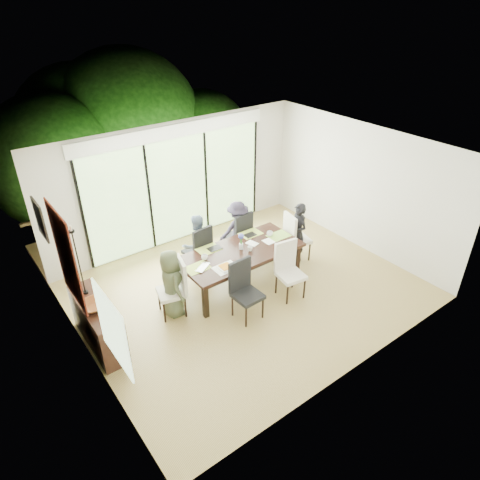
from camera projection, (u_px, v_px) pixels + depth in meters
floor at (248, 290)px, 8.17m from camera, size 6.00×5.00×0.01m
ceiling at (249, 154)px, 6.80m from camera, size 6.00×5.00×0.01m
wall_back at (177, 183)px, 9.21m from camera, size 6.00×0.02×2.70m
wall_front at (363, 301)px, 5.76m from camera, size 6.00×0.02×2.70m
wall_left at (77, 292)px, 5.93m from camera, size 0.02×5.00×2.70m
wall_right at (361, 187)px, 9.04m from camera, size 0.02×5.00×2.70m
glass_doors at (179, 190)px, 9.26m from camera, size 4.20×0.02×2.30m
blinds_header at (174, 131)px, 8.59m from camera, size 4.40×0.06×0.28m
mullion_a at (83, 217)px, 8.17m from camera, size 0.05×0.04×2.30m
mullion_b at (150, 199)px, 8.90m from camera, size 0.05×0.04×2.30m
mullion_c at (206, 183)px, 9.62m from camera, size 0.05×0.04×2.30m
mullion_d at (255, 169)px, 10.34m from camera, size 0.05×0.04×2.30m
side_window at (113, 330)px, 5.05m from camera, size 0.02×0.90×1.00m
deck at (164, 225)px, 10.54m from camera, size 6.00×1.80×0.10m
rail_top at (146, 192)px, 10.79m from camera, size 6.00×0.08×0.06m
foliage_left at (54, 162)px, 10.09m from camera, size 3.20×3.20×3.20m
foliage_mid at (128, 126)px, 11.46m from camera, size 4.00×4.00×4.00m
foliage_right at (202, 140)px, 12.11m from camera, size 2.80×2.80×2.80m
foliage_far at (83, 133)px, 11.52m from camera, size 3.60×3.60×3.60m
table_top at (241, 252)px, 8.02m from camera, size 2.36×1.08×0.06m
table_apron at (241, 256)px, 8.07m from camera, size 2.17×0.89×0.10m
table_leg_fl at (205, 301)px, 7.35m from camera, size 0.09×0.09×0.68m
table_leg_fr at (297, 260)px, 8.47m from camera, size 0.09×0.09×0.68m
table_leg_bl at (180, 278)px, 7.95m from camera, size 0.09×0.09×0.68m
table_leg_br at (269, 242)px, 9.06m from camera, size 0.09×0.09×0.68m
chair_left_end at (171, 288)px, 7.33m from camera, size 0.55×0.55×1.08m
chair_right_end at (298, 236)px, 8.88m from camera, size 0.54×0.54×1.08m
chair_far_left at (197, 248)px, 8.46m from camera, size 0.50×0.50×1.08m
chair_far_right at (237, 233)px, 8.98m from camera, size 0.48×0.48×1.08m
chair_near_left at (248, 292)px, 7.25m from camera, size 0.47×0.47×1.08m
chair_near_right at (291, 272)px, 7.76m from camera, size 0.51×0.51×1.08m
person_left_end at (171, 283)px, 7.29m from camera, size 0.43×0.63×1.27m
person_right_end at (298, 232)px, 8.82m from camera, size 0.45×0.64×1.27m
person_far_left at (197, 245)px, 8.40m from camera, size 0.61×0.39×1.27m
person_far_right at (238, 230)px, 8.91m from camera, size 0.65×0.48×1.27m
placemat_left at (197, 268)px, 7.51m from camera, size 0.43×0.32×0.01m
placemat_right at (279, 236)px, 8.49m from camera, size 0.43×0.32×0.01m
placemat_far_l at (209, 249)px, 8.05m from camera, size 0.43×0.32×0.01m
placemat_far_r at (250, 234)px, 8.56m from camera, size 0.43×0.32×0.01m
placemat_paper at (226, 268)px, 7.51m from camera, size 0.43×0.32×0.01m
tablet_far_l at (215, 248)px, 8.06m from camera, size 0.26×0.18×0.01m
tablet_far_r at (250, 235)px, 8.50m from camera, size 0.24×0.17×0.01m
papers at (271, 240)px, 8.33m from camera, size 0.30×0.22×0.00m
platter_base at (226, 267)px, 7.51m from camera, size 0.26×0.26×0.02m
platter_snacks at (226, 266)px, 7.50m from camera, size 0.20×0.20×0.01m
vase at (241, 246)px, 8.04m from camera, size 0.08×0.08×0.12m
hyacinth_stems at (241, 241)px, 7.98m from camera, size 0.04×0.04×0.16m
hyacinth_blooms at (241, 236)px, 7.93m from camera, size 0.11×0.11×0.11m
laptop at (205, 268)px, 7.49m from camera, size 0.39×0.35×0.03m
cup_a at (205, 257)px, 7.72m from camera, size 0.17×0.17×0.09m
cup_b at (250, 248)px, 7.99m from camera, size 0.14×0.14×0.09m
cup_c at (270, 234)px, 8.46m from camera, size 0.17×0.17×0.09m
book at (249, 245)px, 8.16m from camera, size 0.21×0.25×0.02m
sideboard at (98, 324)px, 6.76m from camera, size 0.40×1.42×0.80m
bowl at (95, 305)px, 6.47m from camera, size 0.42×0.42×0.10m
candlestick_base at (85, 292)px, 6.79m from camera, size 0.09×0.09×0.04m
candlestick_shaft at (79, 263)px, 6.51m from camera, size 0.02×0.02×1.11m
candlestick_pan at (71, 232)px, 6.23m from camera, size 0.09×0.09×0.03m
candle at (71, 228)px, 6.20m from camera, size 0.03×0.03×0.09m
tapestry at (66, 257)px, 6.05m from camera, size 0.02×1.00×1.50m
art_frame at (40, 220)px, 6.92m from camera, size 0.03×0.55×0.65m
art_canvas at (41, 219)px, 6.93m from camera, size 0.01×0.45×0.55m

